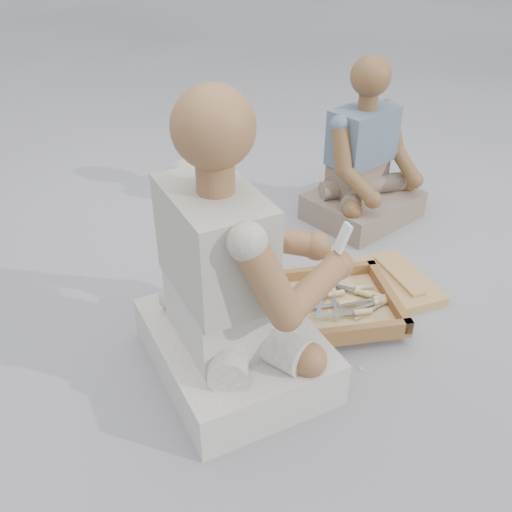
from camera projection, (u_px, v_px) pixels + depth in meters
name	position (u px, v px, depth m)	size (l,w,h in m)	color
ground	(297.00, 333.00, 2.18)	(60.00, 60.00, 0.00)	#99989D
carved_panel	(359.00, 290.00, 2.37)	(0.60, 0.40, 0.04)	olive
tool_tray	(327.00, 306.00, 2.21)	(0.59, 0.51, 0.07)	brown
chisel_0	(377.00, 303.00, 2.21)	(0.22, 0.03, 0.02)	silver
chisel_1	(341.00, 304.00, 2.21)	(0.22, 0.05, 0.02)	silver
chisel_2	(359.00, 292.00, 2.26)	(0.16, 0.18, 0.02)	silver
chisel_3	(333.00, 293.00, 2.25)	(0.10, 0.21, 0.02)	silver
chisel_4	(384.00, 302.00, 2.21)	(0.21, 0.09, 0.02)	silver
chisel_5	(358.00, 288.00, 2.30)	(0.22, 0.06, 0.02)	silver
chisel_6	(369.00, 293.00, 2.27)	(0.17, 0.17, 0.02)	silver
chisel_7	(331.00, 294.00, 2.25)	(0.22, 0.03, 0.02)	silver
chisel_8	(376.00, 299.00, 2.22)	(0.22, 0.03, 0.02)	silver
chisel_9	(357.00, 312.00, 2.15)	(0.22, 0.06, 0.02)	silver
chisel_10	(323.00, 292.00, 2.27)	(0.14, 0.19, 0.02)	silver
wood_chip_0	(291.00, 387.00, 1.94)	(0.02, 0.01, 0.00)	tan
wood_chip_1	(361.00, 369.00, 2.01)	(0.02, 0.01, 0.00)	tan
wood_chip_2	(294.00, 265.00, 2.56)	(0.02, 0.01, 0.00)	tan
wood_chip_3	(317.00, 283.00, 2.45)	(0.02, 0.01, 0.00)	tan
wood_chip_4	(366.00, 331.00, 2.18)	(0.02, 0.01, 0.00)	tan
wood_chip_5	(288.00, 355.00, 2.07)	(0.02, 0.01, 0.00)	tan
wood_chip_6	(328.00, 357.00, 2.06)	(0.02, 0.01, 0.00)	tan
wood_chip_7	(306.00, 346.00, 2.11)	(0.02, 0.01, 0.00)	tan
wood_chip_8	(383.00, 283.00, 2.44)	(0.02, 0.01, 0.00)	tan
wood_chip_9	(303.00, 289.00, 2.41)	(0.02, 0.01, 0.00)	tan
wood_chip_10	(263.00, 296.00, 2.37)	(0.02, 0.01, 0.00)	tan
wood_chip_11	(233.00, 310.00, 2.29)	(0.02, 0.01, 0.00)	tan
wood_chip_12	(296.00, 366.00, 2.02)	(0.02, 0.01, 0.00)	tan
wood_chip_13	(388.00, 335.00, 2.16)	(0.02, 0.01, 0.00)	tan
wood_chip_14	(285.00, 279.00, 2.47)	(0.02, 0.01, 0.00)	tan
wood_chip_15	(293.00, 292.00, 2.39)	(0.02, 0.01, 0.00)	tan
craftsman	(231.00, 289.00, 1.83)	(0.70, 0.70, 1.01)	silver
companion	(365.00, 168.00, 2.80)	(0.63, 0.56, 0.81)	gray
mobile_phone	(343.00, 238.00, 1.85)	(0.05, 0.04, 0.10)	silver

